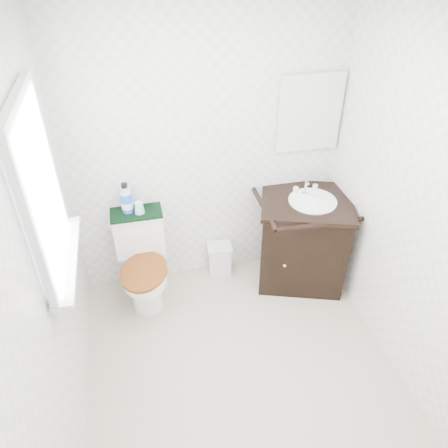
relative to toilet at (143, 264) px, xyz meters
name	(u,v)px	position (x,y,z in m)	size (l,w,h in m)	color
floor	(243,373)	(0.61, -0.97, -0.34)	(2.40, 2.40, 0.00)	#B6AA93
ceiling	(258,12)	(0.61, -0.97, 2.06)	(2.40, 2.40, 0.00)	silver
wall_back	(207,151)	(0.61, 0.23, 0.86)	(2.40, 2.40, 0.00)	silver
wall_left	(45,273)	(-0.49, -0.97, 0.86)	(2.40, 2.40, 0.00)	silver
wall_right	(421,219)	(1.71, -0.97, 0.86)	(2.40, 2.40, 0.00)	silver
window	(40,191)	(-0.46, -0.72, 1.21)	(0.02, 0.70, 0.90)	white
mirror	(310,113)	(1.43, 0.21, 1.11)	(0.50, 0.02, 0.60)	silver
toilet	(143,264)	(0.00, 0.00, 0.00)	(0.45, 0.66, 0.77)	white
vanity	(303,238)	(1.38, -0.07, 0.09)	(0.91, 0.84, 0.92)	black
trash_bin	(220,259)	(0.68, 0.13, -0.18)	(0.23, 0.19, 0.31)	silver
towel	(136,213)	(0.00, 0.12, 0.44)	(0.41, 0.22, 0.02)	black
mouthwash_bottle	(126,199)	(-0.06, 0.15, 0.56)	(0.09, 0.09, 0.25)	blue
cup	(139,207)	(0.03, 0.11, 0.50)	(0.08, 0.08, 0.10)	#9BE1FF
soap_bar	(304,193)	(1.38, 0.03, 0.49)	(0.06, 0.04, 0.02)	#1B8572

